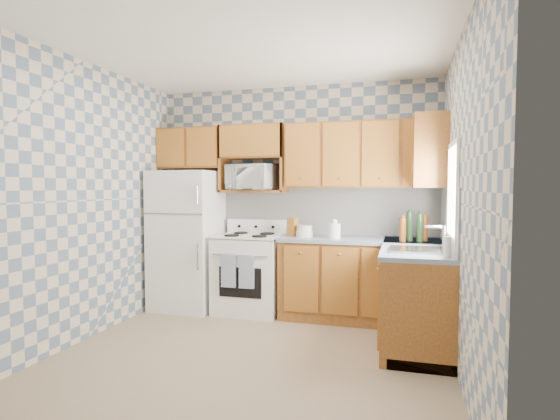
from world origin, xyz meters
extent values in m
plane|color=#806D52|center=(0.00, 0.00, 0.00)|extent=(3.40, 3.40, 0.00)
cube|color=slate|center=(0.00, 1.60, 1.35)|extent=(3.40, 0.02, 2.70)
cube|color=slate|center=(1.70, 0.00, 1.35)|extent=(0.02, 3.20, 2.70)
cube|color=silver|center=(0.40, 1.59, 1.20)|extent=(2.60, 0.02, 0.56)
cube|color=silver|center=(1.69, 0.80, 1.20)|extent=(0.02, 1.60, 0.56)
cube|color=white|center=(-1.27, 1.25, 0.84)|extent=(0.75, 0.70, 1.68)
cube|color=white|center=(-0.47, 1.28, 0.45)|extent=(0.76, 0.65, 0.90)
cube|color=silver|center=(-0.47, 1.28, 0.91)|extent=(0.76, 0.65, 0.02)
cube|color=white|center=(-0.47, 1.55, 1.00)|extent=(0.76, 0.08, 0.17)
cube|color=navy|center=(-0.60, 0.93, 0.55)|extent=(0.17, 0.02, 0.37)
cube|color=navy|center=(-0.39, 0.93, 0.55)|extent=(0.17, 0.02, 0.37)
cube|color=brown|center=(0.82, 1.30, 0.44)|extent=(1.75, 0.60, 0.88)
cube|color=brown|center=(1.40, 0.80, 0.44)|extent=(0.60, 1.60, 0.88)
cube|color=slate|center=(0.82, 1.30, 0.90)|extent=(1.77, 0.63, 0.04)
cube|color=slate|center=(1.40, 0.80, 0.90)|extent=(0.63, 1.60, 0.04)
cube|color=brown|center=(0.82, 1.44, 1.85)|extent=(1.75, 0.33, 0.74)
cube|color=brown|center=(-1.29, 1.44, 1.97)|extent=(0.82, 0.33, 0.50)
cube|color=brown|center=(1.53, 1.25, 1.85)|extent=(0.33, 0.70, 0.74)
cube|color=brown|center=(-0.47, 1.44, 1.44)|extent=(0.80, 0.33, 0.03)
imported|color=white|center=(-0.48, 1.38, 1.60)|extent=(0.62, 0.48, 0.31)
cube|color=#B7B7BC|center=(1.40, 0.45, 0.93)|extent=(0.48, 0.40, 0.03)
cube|color=silver|center=(1.69, 0.45, 1.45)|extent=(0.02, 0.66, 0.86)
cylinder|color=black|center=(1.34, 1.16, 1.08)|extent=(0.07, 0.07, 0.31)
cylinder|color=black|center=(1.44, 1.10, 1.07)|extent=(0.07, 0.07, 0.29)
cylinder|color=#5D2C0D|center=(1.49, 1.20, 1.06)|extent=(0.07, 0.07, 0.27)
cylinder|color=#5D2C0D|center=(1.27, 1.08, 1.05)|extent=(0.07, 0.07, 0.25)
cube|color=brown|center=(0.05, 1.29, 1.03)|extent=(0.12, 0.12, 0.21)
cylinder|color=white|center=(0.55, 1.19, 1.00)|extent=(0.13, 0.13, 0.17)
cylinder|color=beige|center=(1.62, 0.12, 1.01)|extent=(0.06, 0.06, 0.17)
camera|label=1|loc=(1.26, -3.58, 1.49)|focal=28.00mm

